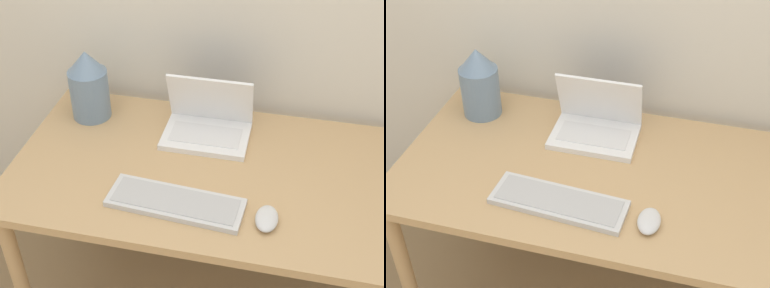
% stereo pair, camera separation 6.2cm
% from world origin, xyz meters
% --- Properties ---
extents(desk, '(1.31, 0.71, 0.78)m').
position_xyz_m(desk, '(0.00, 0.35, 0.68)').
color(desk, tan).
rests_on(desk, ground_plane).
extents(laptop, '(0.29, 0.21, 0.21)m').
position_xyz_m(laptop, '(-0.06, 0.54, 0.82)').
color(laptop, white).
rests_on(laptop, desk).
extents(keyboard, '(0.41, 0.16, 0.02)m').
position_xyz_m(keyboard, '(-0.09, 0.17, 0.79)').
color(keyboard, silver).
rests_on(keyboard, desk).
extents(mouse, '(0.07, 0.11, 0.03)m').
position_xyz_m(mouse, '(0.18, 0.16, 0.79)').
color(mouse, silver).
rests_on(mouse, desk).
extents(vase, '(0.14, 0.14, 0.26)m').
position_xyz_m(vase, '(-0.49, 0.56, 0.90)').
color(vase, slate).
rests_on(vase, desk).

